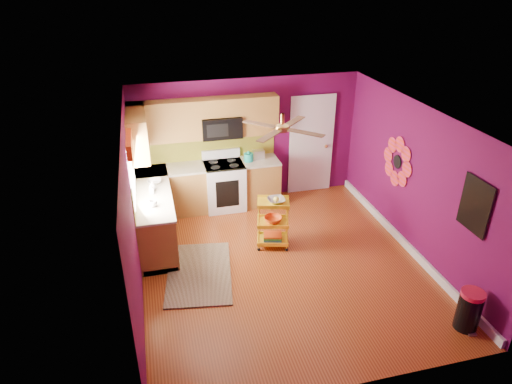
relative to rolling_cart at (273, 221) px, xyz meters
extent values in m
plane|color=maroon|center=(0.00, -0.57, -0.50)|extent=(5.00, 5.00, 0.00)
cube|color=#5B0A42|center=(0.00, 1.93, 0.75)|extent=(4.50, 0.04, 2.50)
cube|color=#5B0A42|center=(0.00, -3.07, 0.75)|extent=(4.50, 0.04, 2.50)
cube|color=#5B0A42|center=(-2.25, -0.57, 0.75)|extent=(0.04, 5.00, 2.50)
cube|color=#5B0A42|center=(2.25, -0.57, 0.75)|extent=(0.04, 5.00, 2.50)
cube|color=silver|center=(0.00, -0.57, 2.00)|extent=(4.50, 5.00, 0.04)
cube|color=white|center=(2.22, -0.57, -0.43)|extent=(0.05, 4.90, 0.14)
cube|color=brown|center=(-1.95, 0.78, -0.05)|extent=(0.60, 2.30, 0.90)
cube|color=brown|center=(-0.85, 1.63, -0.05)|extent=(2.80, 0.60, 0.90)
cube|color=beige|center=(-1.95, 0.78, 0.42)|extent=(0.63, 2.30, 0.04)
cube|color=beige|center=(-0.85, 1.63, 0.42)|extent=(2.80, 0.63, 0.04)
cube|color=black|center=(-1.95, 0.78, -0.45)|extent=(0.54, 2.30, 0.10)
cube|color=black|center=(-0.85, 1.63, -0.45)|extent=(2.80, 0.54, 0.10)
cube|color=white|center=(-0.55, 1.60, -0.04)|extent=(0.76, 0.66, 0.92)
cube|color=black|center=(-0.55, 1.60, 0.43)|extent=(0.76, 0.62, 0.03)
cube|color=white|center=(-0.55, 1.88, 0.54)|extent=(0.76, 0.06, 0.18)
cube|color=black|center=(-0.55, 1.28, -0.05)|extent=(0.45, 0.02, 0.55)
cube|color=brown|center=(-1.59, 1.77, 1.33)|extent=(1.32, 0.33, 0.75)
cube|color=brown|center=(0.19, 1.77, 1.33)|extent=(0.72, 0.33, 0.75)
cube|color=brown|center=(-0.55, 1.77, 1.53)|extent=(0.76, 0.33, 0.34)
cube|color=brown|center=(-2.09, 1.28, 1.33)|extent=(0.33, 1.30, 0.75)
cube|color=black|center=(-0.55, 1.73, 1.15)|extent=(0.76, 0.38, 0.40)
cube|color=olive|center=(-0.85, 1.92, 0.70)|extent=(2.80, 0.01, 0.51)
cube|color=olive|center=(-2.24, 0.78, 0.70)|extent=(0.01, 2.30, 0.51)
cube|color=white|center=(-2.23, 0.48, 1.05)|extent=(0.03, 1.20, 1.00)
cube|color=#D04712|center=(-2.20, 0.48, 1.52)|extent=(0.08, 1.35, 0.22)
cube|color=white|center=(1.35, 1.91, 0.53)|extent=(0.85, 0.04, 2.05)
cube|color=white|center=(1.35, 1.89, 0.53)|extent=(0.95, 0.02, 2.15)
sphere|color=#BF8C3F|center=(1.67, 1.85, 0.50)|extent=(0.07, 0.07, 0.07)
cylinder|color=black|center=(2.23, 0.03, 0.85)|extent=(0.01, 0.24, 0.24)
cube|color=#1BAF96|center=(2.23, -1.97, 1.05)|extent=(0.03, 0.52, 0.72)
cube|color=black|center=(2.21, -1.97, 1.05)|extent=(0.01, 0.56, 0.76)
cylinder|color=#BF8C3F|center=(0.00, -0.37, 1.92)|extent=(0.06, 0.06, 0.16)
cylinder|color=#BF8C3F|center=(0.00, -0.37, 1.78)|extent=(0.20, 0.20, 0.08)
cube|color=#4C2D19|center=(0.27, -0.10, 1.78)|extent=(0.47, 0.47, 0.01)
cube|color=#4C2D19|center=(-0.27, -0.10, 1.78)|extent=(0.47, 0.47, 0.01)
cube|color=#4C2D19|center=(-0.27, -0.64, 1.78)|extent=(0.47, 0.47, 0.01)
cube|color=#4C2D19|center=(0.27, -0.64, 1.78)|extent=(0.47, 0.47, 0.01)
cube|color=black|center=(-1.36, -0.48, -0.48)|extent=(1.24, 1.77, 0.02)
cylinder|color=yellow|center=(-0.28, -0.09, -0.04)|extent=(0.02, 0.02, 0.83)
cylinder|color=yellow|center=(0.18, -0.22, -0.04)|extent=(0.02, 0.02, 0.83)
cylinder|color=yellow|center=(-0.19, 0.22, -0.04)|extent=(0.02, 0.02, 0.83)
cylinder|color=yellow|center=(0.27, 0.10, -0.04)|extent=(0.02, 0.02, 0.83)
sphere|color=black|center=(-0.28, -0.09, -0.47)|extent=(0.06, 0.06, 0.06)
sphere|color=black|center=(0.18, -0.22, -0.47)|extent=(0.06, 0.06, 0.06)
sphere|color=black|center=(-0.19, 0.22, -0.47)|extent=(0.06, 0.06, 0.06)
sphere|color=black|center=(0.27, 0.10, -0.47)|extent=(0.06, 0.06, 0.06)
cube|color=yellow|center=(-0.01, 0.00, 0.35)|extent=(0.62, 0.52, 0.03)
cube|color=yellow|center=(-0.01, 0.00, -0.03)|extent=(0.62, 0.52, 0.03)
cube|color=yellow|center=(-0.01, 0.00, -0.38)|extent=(0.62, 0.52, 0.03)
imported|color=beige|center=(0.04, -0.01, 0.40)|extent=(0.36, 0.36, 0.07)
sphere|color=yellow|center=(0.04, -0.01, 0.42)|extent=(0.10, 0.10, 0.10)
imported|color=#D04712|center=(-0.01, 0.00, 0.03)|extent=(0.37, 0.37, 0.09)
cube|color=navy|center=(-0.01, 0.00, -0.35)|extent=(0.36, 0.31, 0.04)
cube|color=#267233|center=(-0.01, 0.00, -0.31)|extent=(0.36, 0.31, 0.03)
cube|color=#D04712|center=(-0.01, 0.00, -0.28)|extent=(0.36, 0.31, 0.03)
cylinder|color=black|center=(1.99, -2.55, -0.23)|extent=(0.37, 0.37, 0.54)
cylinder|color=#C41C3C|center=(1.99, -2.55, 0.07)|extent=(0.31, 0.31, 0.06)
cube|color=beige|center=(1.99, -2.71, -0.48)|extent=(0.12, 0.07, 0.03)
cylinder|color=#159E8F|center=(-0.05, 1.62, 0.52)|extent=(0.18, 0.18, 0.16)
sphere|color=#159E8F|center=(-0.05, 1.62, 0.62)|extent=(0.06, 0.06, 0.06)
cube|color=beige|center=(0.17, 1.70, 0.53)|extent=(0.22, 0.15, 0.18)
imported|color=#EA3F72|center=(-1.96, 0.65, 0.53)|extent=(0.08, 0.08, 0.17)
imported|color=white|center=(-1.94, 0.79, 0.53)|extent=(0.13, 0.13, 0.17)
imported|color=white|center=(-1.90, 1.07, 0.47)|extent=(0.25, 0.25, 0.06)
imported|color=white|center=(-1.96, 0.19, 0.50)|extent=(0.13, 0.13, 0.10)
camera|label=1|loc=(-1.91, -6.42, 3.97)|focal=32.00mm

